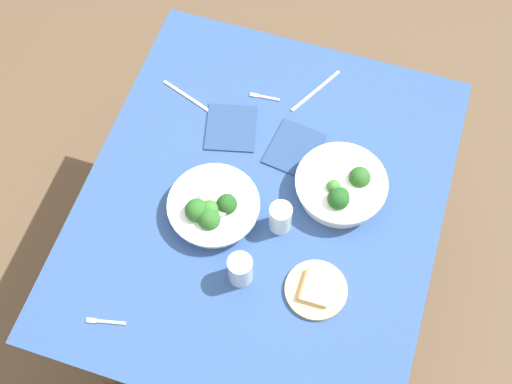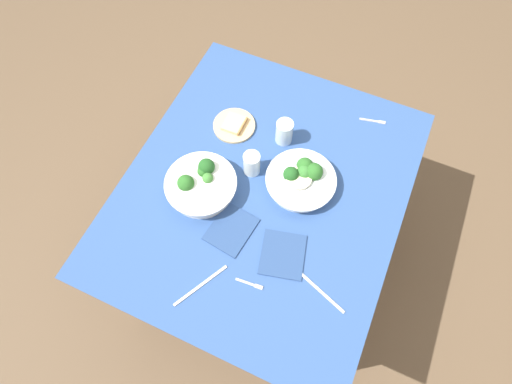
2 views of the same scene
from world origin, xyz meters
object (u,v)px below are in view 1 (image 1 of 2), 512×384
at_px(water_glass_side, 240,269).
at_px(fork_by_far_bowl, 104,322).
at_px(water_glass_center, 280,217).
at_px(table_knife_left, 190,98).
at_px(broccoli_bowl_far, 341,187).
at_px(table_knife_right, 316,91).
at_px(bread_side_plate, 316,289).
at_px(napkin_folded_upper, 231,128).
at_px(napkin_folded_lower, 294,148).
at_px(broccoli_bowl_near, 213,208).
at_px(fork_by_near_bowl, 263,97).

relative_size(water_glass_side, fork_by_far_bowl, 0.98).
relative_size(water_glass_center, table_knife_left, 0.46).
bearing_deg(broccoli_bowl_far, table_knife_right, -153.39).
distance_m(broccoli_bowl_far, bread_side_plate, 0.31).
bearing_deg(table_knife_right, table_knife_left, 139.90).
bearing_deg(water_glass_center, table_knife_right, -176.85).
height_order(table_knife_right, napkin_folded_upper, napkin_folded_upper).
bearing_deg(table_knife_left, bread_side_plate, 158.00).
height_order(water_glass_side, napkin_folded_lower, water_glass_side).
bearing_deg(fork_by_far_bowl, table_knife_left, -100.20).
xyz_separation_m(broccoli_bowl_near, fork_by_near_bowl, (-0.43, 0.01, -0.03)).
bearing_deg(fork_by_near_bowl, table_knife_right, -159.07).
relative_size(fork_by_far_bowl, fork_by_near_bowl, 1.09).
bearing_deg(fork_by_near_bowl, bread_side_plate, 115.45).
bearing_deg(water_glass_center, napkin_folded_lower, -172.69).
xyz_separation_m(water_glass_side, napkin_folded_upper, (-0.45, -0.18, -0.05)).
relative_size(broccoli_bowl_near, table_knife_right, 1.22).
bearing_deg(broccoli_bowl_near, bread_side_plate, 68.56).
height_order(broccoli_bowl_far, fork_by_far_bowl, broccoli_bowl_far).
relative_size(broccoli_bowl_near, napkin_folded_upper, 1.59).
bearing_deg(table_knife_left, broccoli_bowl_near, 139.66).
relative_size(broccoli_bowl_near, bread_side_plate, 1.54).
distance_m(water_glass_side, table_knife_right, 0.67).
bearing_deg(table_knife_right, napkin_folded_lower, -153.57).
bearing_deg(water_glass_side, broccoli_bowl_near, -139.42).
distance_m(napkin_folded_upper, napkin_folded_lower, 0.21).
xyz_separation_m(broccoli_bowl_far, napkin_folded_upper, (-0.12, -0.38, -0.03)).
relative_size(broccoli_bowl_far, fork_by_far_bowl, 2.51).
relative_size(fork_by_far_bowl, table_knife_right, 0.49).
bearing_deg(napkin_folded_lower, bread_side_plate, 23.82).
bearing_deg(broccoli_bowl_far, napkin_folded_upper, -106.92).
distance_m(fork_by_far_bowl, table_knife_right, 0.96).
xyz_separation_m(broccoli_bowl_near, water_glass_side, (0.16, 0.14, 0.02)).
bearing_deg(bread_side_plate, water_glass_center, -136.60).
relative_size(fork_by_near_bowl, table_knife_left, 0.45).
distance_m(table_knife_left, table_knife_right, 0.40).
distance_m(bread_side_plate, napkin_folded_upper, 0.58).
relative_size(bread_side_plate, napkin_folded_lower, 1.01).
height_order(water_glass_center, napkin_folded_upper, water_glass_center).
bearing_deg(water_glass_side, table_knife_right, 177.27).
xyz_separation_m(fork_by_far_bowl, table_knife_right, (-0.90, 0.34, -0.00)).
xyz_separation_m(fork_by_far_bowl, table_knife_left, (-0.75, -0.03, -0.00)).
distance_m(water_glass_center, water_glass_side, 0.19).
xyz_separation_m(fork_by_near_bowl, table_knife_right, (-0.07, 0.15, -0.00)).
bearing_deg(table_knife_left, napkin_folded_upper, 177.56).
height_order(water_glass_center, fork_by_near_bowl, water_glass_center).
relative_size(table_knife_right, napkin_folded_lower, 1.27).
xyz_separation_m(water_glass_center, table_knife_right, (-0.48, -0.03, -0.05)).
xyz_separation_m(broccoli_bowl_far, bread_side_plate, (0.31, 0.01, -0.03)).
xyz_separation_m(broccoli_bowl_far, broccoli_bowl_near, (0.18, -0.33, -0.00)).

